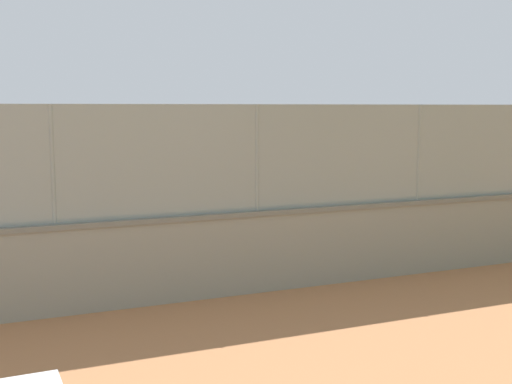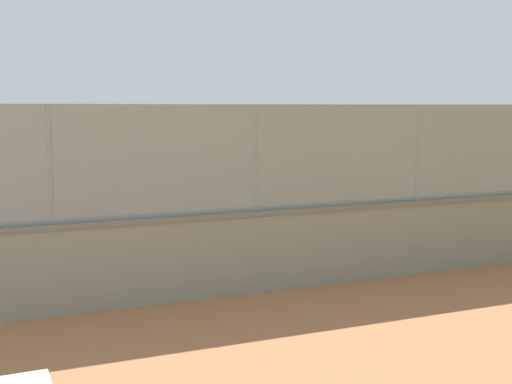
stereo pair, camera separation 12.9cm
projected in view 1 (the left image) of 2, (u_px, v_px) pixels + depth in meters
ground_plane at (256, 206)px, 21.11m from camera, size 260.00×260.00×0.00m
perimeter_wall at (341, 243)px, 11.90m from camera, size 30.59×0.65×1.42m
fence_panel_on_wall at (342, 155)px, 11.69m from camera, size 30.04×0.39×1.81m
player_at_service_line at (329, 203)px, 14.90m from camera, size 0.95×0.95×1.69m
player_near_wall_returning at (171, 184)px, 18.49m from camera, size 1.28×0.79×1.68m
player_baseline_waiting at (175, 179)px, 20.61m from camera, size 0.80×0.68×1.55m
sports_ball at (395, 205)px, 13.83m from camera, size 0.09×0.09×0.09m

